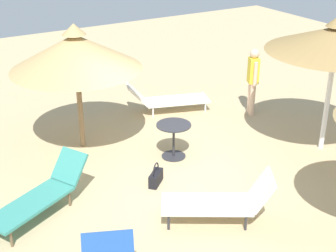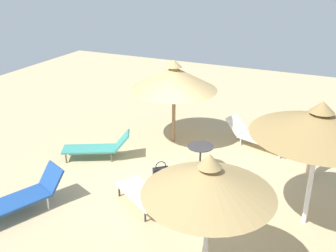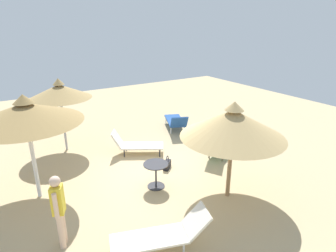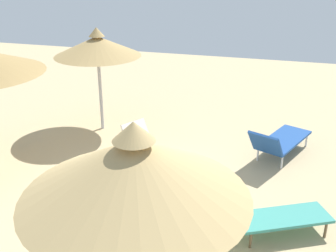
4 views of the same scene
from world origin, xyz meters
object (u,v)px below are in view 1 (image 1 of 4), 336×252
Objects in this scene: lounge_chair_back at (41,194)px; side_table_round at (174,135)px; person_standing_center at (253,78)px; parasol_umbrella_near_right at (76,52)px; lounge_chair_far_right at (222,201)px; handbag at (156,177)px; lounge_chair_near_left at (166,99)px.

side_table_round is at bearing -168.85° from lounge_chair_back.
lounge_chair_back is at bearing 14.84° from person_standing_center.
parasol_umbrella_near_right is at bearing -127.04° from lounge_chair_back.
lounge_chair_far_right is 1.56m from handbag.
parasol_umbrella_near_right is 1.61× the size of person_standing_center.
lounge_chair_far_right is 0.86× the size of lounge_chair_near_left.
parasol_umbrella_near_right is at bearing 15.83° from lounge_chair_near_left.
side_table_round is at bearing -101.73° from lounge_chair_far_right.
side_table_round is (-0.46, -2.24, 0.12)m from lounge_chair_far_right.
parasol_umbrella_near_right reaches higher than lounge_chair_near_left.
person_standing_center is 2.26× the size of side_table_round.
person_standing_center reaches higher than lounge_chair_back.
handbag is (3.57, 1.66, -0.78)m from person_standing_center.
lounge_chair_near_left is at bearing -145.89° from lounge_chair_back.
side_table_round reaches higher than handbag.
parasol_umbrella_near_right is 3.05m from lounge_chair_near_left.
lounge_chair_back is 1.07× the size of lounge_chair_far_right.
person_standing_center is (-1.70, 1.16, 0.58)m from lounge_chair_near_left.
lounge_chair_back reaches higher than handbag.
person_standing_center is (-5.62, -1.49, 0.55)m from lounge_chair_back.
lounge_chair_near_left is (-2.44, -0.69, -1.70)m from parasol_umbrella_near_right.
lounge_chair_near_left is 3.39m from handbag.
person_standing_center reaches higher than lounge_chair_far_right.
lounge_chair_far_right reaches higher than side_table_round.
parasol_umbrella_near_right reaches higher than handbag.
handbag is at bearing 104.92° from parasol_umbrella_near_right.
side_table_round is at bearing 18.57° from person_standing_center.
person_standing_center reaches higher than lounge_chair_near_left.
side_table_round is (-1.39, 1.40, -1.55)m from parasol_umbrella_near_right.
lounge_chair_back is 4.73m from lounge_chair_near_left.
person_standing_center reaches higher than side_table_round.
side_table_round is (-0.83, -0.74, 0.35)m from handbag.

